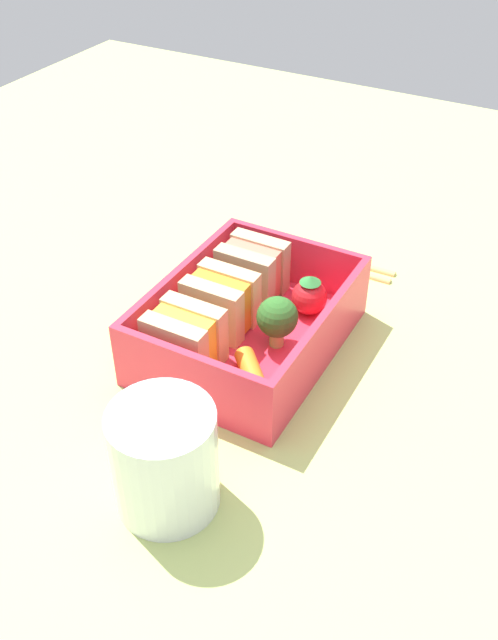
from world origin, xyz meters
TOP-DOWN VIEW (x-y plane):
  - ground_plane at (0.00, 0.00)cm, footprint 120.00×120.00cm
  - bento_tray at (0.00, 0.00)cm, footprint 17.66×13.19cm
  - bento_rim at (0.00, 0.00)cm, footprint 17.66×13.19cm
  - sandwich_left at (-5.29, 2.56)cm, footprint 4.19×5.12cm
  - sandwich_center_left at (0.00, 2.56)cm, footprint 4.19×5.12cm
  - sandwich_center at (5.29, 2.56)cm, footprint 4.19×5.12cm
  - carrot_stick_far_left at (-4.90, -2.97)cm, footprint 4.78×4.61cm
  - broccoli_floret at (0.23, -2.47)cm, footprint 3.23×3.23cm
  - strawberry_far_left at (5.09, -2.88)cm, footprint 2.95×2.95cm
  - chopstick_pair at (14.52, 2.10)cm, footprint 2.31×18.22cm
  - drinking_glass at (-15.82, -2.77)cm, footprint 6.61×6.61cm

SIDE VIEW (x-z plane):
  - ground_plane at x=0.00cm, z-range -2.00..0.00cm
  - chopstick_pair at x=14.52cm, z-range 0.00..0.70cm
  - bento_tray at x=0.00cm, z-range 0.00..1.20cm
  - carrot_stick_far_left at x=-4.90cm, z-range 1.20..2.73cm
  - strawberry_far_left at x=5.09cm, z-range 1.02..4.57cm
  - bento_rim at x=0.00cm, z-range 1.20..5.66cm
  - sandwich_left at x=-5.29cm, z-range 1.20..5.87cm
  - sandwich_center_left at x=0.00cm, z-range 1.20..5.87cm
  - sandwich_center at x=5.29cm, z-range 1.20..5.87cm
  - drinking_glass at x=-15.82cm, z-range 0.00..7.53cm
  - broccoli_floret at x=0.23cm, z-range 1.64..5.98cm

